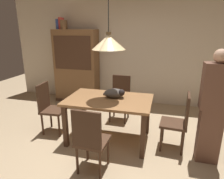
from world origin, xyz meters
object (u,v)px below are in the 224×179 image
(chair_left_side, at_px, (49,106))
(book_brown_thick, at_px, (64,25))
(chair_near_front, at_px, (90,138))
(pendant_lamp, at_px, (109,42))
(book_blue_wide, at_px, (59,24))
(chair_right_side, at_px, (179,120))
(book_red_tall, at_px, (61,23))
(dining_table, at_px, (109,104))
(cat_sleeping, at_px, (115,93))
(person_standing, at_px, (213,108))
(chair_far_back, at_px, (120,96))
(hutch_bookcase, at_px, (77,68))

(chair_left_side, distance_m, book_brown_thick, 2.32)
(chair_near_front, relative_size, pendant_lamp, 0.72)
(pendant_lamp, bearing_deg, book_brown_thick, 133.52)
(book_blue_wide, distance_m, book_brown_thick, 0.13)
(chair_right_side, distance_m, book_red_tall, 3.64)
(dining_table, distance_m, chair_near_front, 0.89)
(book_brown_thick, bearing_deg, cat_sleeping, -43.66)
(chair_right_side, height_order, book_blue_wide, book_blue_wide)
(dining_table, distance_m, chair_left_side, 1.14)
(cat_sleeping, distance_m, person_standing, 1.48)
(dining_table, relative_size, pendant_lamp, 1.08)
(chair_right_side, relative_size, pendant_lamp, 0.72)
(chair_far_back, distance_m, hutch_bookcase, 1.64)
(chair_near_front, relative_size, book_blue_wide, 3.88)
(chair_right_side, bearing_deg, person_standing, -24.90)
(book_blue_wide, bearing_deg, chair_near_front, -55.84)
(dining_table, xyz_separation_m, book_red_tall, (-1.71, 1.73, 1.34))
(chair_far_back, relative_size, hutch_bookcase, 0.50)
(book_brown_thick, xyz_separation_m, person_standing, (3.17, -1.92, -1.15))
(dining_table, relative_size, person_standing, 0.87)
(dining_table, distance_m, chair_right_side, 1.14)
(book_blue_wide, relative_size, person_standing, 0.15)
(dining_table, height_order, hutch_bookcase, hutch_bookcase)
(chair_near_front, distance_m, hutch_bookcase, 2.96)
(chair_near_front, bearing_deg, chair_right_side, 37.62)
(person_standing, bearing_deg, book_blue_wide, 149.78)
(book_blue_wide, bearing_deg, pendant_lamp, -44.30)
(cat_sleeping, relative_size, book_brown_thick, 1.68)
(dining_table, height_order, book_brown_thick, book_brown_thick)
(chair_left_side, bearing_deg, book_blue_wide, 110.42)
(chair_far_back, relative_size, chair_right_side, 1.00)
(chair_far_back, distance_m, cat_sleeping, 0.86)
(book_red_tall, bearing_deg, person_standing, -30.70)
(book_red_tall, bearing_deg, book_blue_wide, 180.00)
(book_brown_thick, bearing_deg, dining_table, -46.48)
(chair_right_side, bearing_deg, hutch_bookcase, 145.01)
(chair_near_front, bearing_deg, cat_sleeping, 85.08)
(chair_near_front, height_order, chair_right_side, same)
(dining_table, bearing_deg, pendant_lamp, 89.24)
(chair_far_back, relative_size, person_standing, 0.58)
(chair_far_back, bearing_deg, pendant_lamp, -90.11)
(dining_table, xyz_separation_m, chair_left_side, (-1.13, -0.01, -0.14))
(chair_far_back, relative_size, chair_left_side, 1.00)
(dining_table, relative_size, book_blue_wide, 5.83)
(chair_far_back, distance_m, chair_near_front, 1.76)
(cat_sleeping, xyz_separation_m, book_red_tall, (-1.79, 1.65, 1.16))
(dining_table, distance_m, hutch_bookcase, 2.21)
(chair_right_side, bearing_deg, cat_sleeping, 174.94)
(book_brown_thick, bearing_deg, hutch_bookcase, -0.29)
(chair_right_side, height_order, cat_sleeping, chair_right_side)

